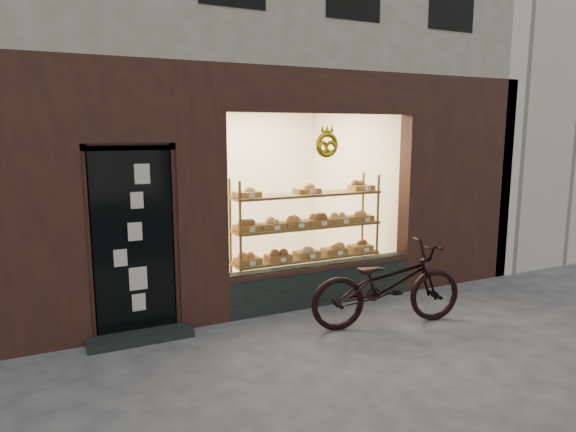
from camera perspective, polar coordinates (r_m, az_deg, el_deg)
ground at (r=5.27m, az=11.09°, el=-17.03°), size 90.00×90.00×0.00m
neighbor_right at (r=15.67m, az=28.71°, el=16.34°), size 12.00×7.00×9.00m
display_shelf at (r=7.27m, az=2.10°, el=-2.31°), size 2.20×0.45×1.70m
bicycle at (r=6.33m, az=10.98°, el=-7.49°), size 2.01×1.01×1.01m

